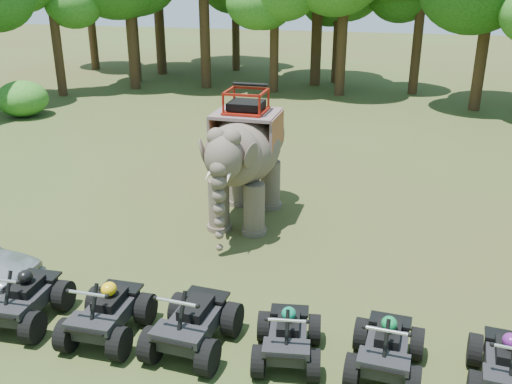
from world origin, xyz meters
TOP-DOWN VIEW (x-y plane):
  - ground at (0.00, 0.00)m, footprint 110.00×110.00m
  - elephant at (-0.93, 3.89)m, footprint 2.07×4.48m
  - atv_0 at (-3.97, -2.07)m, footprint 1.34×1.80m
  - atv_1 at (-2.13, -2.14)m, footprint 1.32×1.80m
  - atv_2 at (-0.42, -2.09)m, footprint 1.52×1.98m
  - atv_3 at (1.35, -2.01)m, footprint 1.37×1.75m
  - atv_4 at (3.08, -1.98)m, footprint 1.37×1.79m
  - atv_5 at (5.05, -1.98)m, footprint 1.38×1.78m
  - tree_0 at (0.00, 21.31)m, footprint 5.83×5.83m
  - tree_1 at (3.99, 22.68)m, footprint 5.04×5.04m
  - tree_2 at (6.91, 19.26)m, footprint 5.99×5.99m
  - tree_29 at (-14.93, 17.66)m, footprint 4.61×4.61m
  - tree_30 at (-11.81, 20.37)m, footprint 6.50×6.50m
  - tree_31 at (-7.85, 21.62)m, footprint 6.72×6.72m
  - tree_32 at (-3.73, 21.37)m, footprint 4.62×4.62m
  - tree_35 at (-12.65, 26.44)m, footprint 6.34×6.34m
  - tree_36 at (-7.76, 28.00)m, footprint 5.12×5.12m
  - tree_38 at (-17.43, 26.12)m, footprint 5.72×5.72m
  - tree_40 at (-12.63, 22.48)m, footprint 4.96×4.96m
  - tree_43 at (-0.60, 24.97)m, footprint 5.00×5.00m

SIDE VIEW (x-z plane):
  - ground at x=0.00m, z-range 0.00..0.00m
  - atv_3 at x=1.35m, z-range 0.00..1.20m
  - atv_5 at x=5.05m, z-range 0.00..1.23m
  - atv_4 at x=3.08m, z-range 0.00..1.26m
  - atv_0 at x=-3.97m, z-range 0.00..1.31m
  - atv_1 at x=-2.13m, z-range 0.00..1.32m
  - atv_2 at x=-0.42m, z-range 0.00..1.38m
  - elephant at x=-0.93m, z-range 0.00..3.72m
  - tree_29 at x=-14.93m, z-range 0.00..6.59m
  - tree_32 at x=-3.73m, z-range 0.00..6.60m
  - tree_40 at x=-12.63m, z-range 0.00..7.08m
  - tree_43 at x=-0.60m, z-range 0.00..7.15m
  - tree_1 at x=3.99m, z-range 0.00..7.19m
  - tree_36 at x=-7.76m, z-range 0.00..7.31m
  - tree_38 at x=-17.43m, z-range 0.00..8.17m
  - tree_0 at x=0.00m, z-range 0.00..8.32m
  - tree_2 at x=6.91m, z-range 0.00..8.55m
  - tree_35 at x=-12.65m, z-range 0.00..9.05m
  - tree_30 at x=-11.81m, z-range 0.00..9.29m
  - tree_31 at x=-7.85m, z-range 0.00..9.59m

